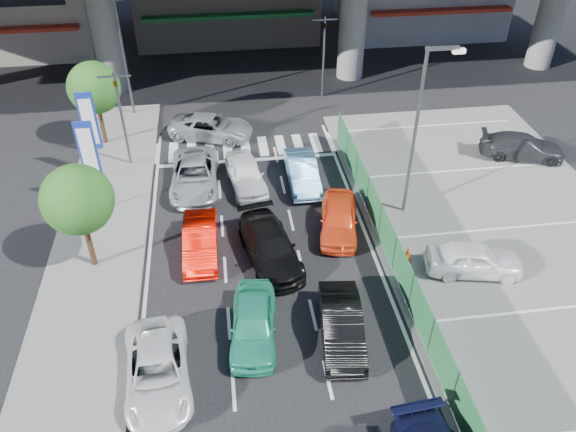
{
  "coord_description": "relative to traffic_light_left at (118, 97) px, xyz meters",
  "views": [
    {
      "loc": [
        -1.35,
        -14.55,
        15.89
      ],
      "look_at": [
        1.18,
        3.94,
        1.82
      ],
      "focal_mm": 35.0,
      "sensor_mm": 36.0,
      "label": 1
    }
  ],
  "objects": [
    {
      "name": "ground",
      "position": [
        6.2,
        -12.0,
        -3.94
      ],
      "size": [
        120.0,
        120.0,
        0.0
      ],
      "primitive_type": "plane",
      "color": "black",
      "rests_on": "ground"
    },
    {
      "name": "parking_lot",
      "position": [
        17.2,
        -10.0,
        -3.91
      ],
      "size": [
        12.0,
        28.0,
        0.06
      ],
      "primitive_type": "cube",
      "color": "#5E5E5B",
      "rests_on": "ground"
    },
    {
      "name": "sidewalk_left",
      "position": [
        -0.8,
        -8.0,
        -3.88
      ],
      "size": [
        4.0,
        30.0,
        0.12
      ],
      "primitive_type": "cube",
      "color": "#5E5E5B",
      "rests_on": "ground"
    },
    {
      "name": "fence_run",
      "position": [
        11.5,
        -11.0,
        -3.04
      ],
      "size": [
        0.16,
        22.0,
        1.8
      ],
      "primitive_type": null,
      "color": "#216336",
      "rests_on": "ground"
    },
    {
      "name": "traffic_light_left",
      "position": [
        0.0,
        0.0,
        0.0
      ],
      "size": [
        1.6,
        1.24,
        5.2
      ],
      "color": "#595B60",
      "rests_on": "ground"
    },
    {
      "name": "traffic_light_right",
      "position": [
        11.7,
        7.0,
        0.0
      ],
      "size": [
        1.6,
        1.24,
        5.2
      ],
      "color": "#595B60",
      "rests_on": "ground"
    },
    {
      "name": "street_lamp_right",
      "position": [
        13.37,
        -6.0,
        0.83
      ],
      "size": [
        1.65,
        0.22,
        8.0
      ],
      "color": "#595B60",
      "rests_on": "ground"
    },
    {
      "name": "street_lamp_left",
      "position": [
        -0.13,
        6.0,
        0.83
      ],
      "size": [
        1.65,
        0.22,
        8.0
      ],
      "color": "#595B60",
      "rests_on": "ground"
    },
    {
      "name": "signboard_near",
      "position": [
        -1.0,
        -4.01,
        -0.87
      ],
      "size": [
        0.8,
        0.14,
        4.7
      ],
      "color": "#595B60",
      "rests_on": "ground"
    },
    {
      "name": "signboard_far",
      "position": [
        -1.4,
        -1.01,
        -0.87
      ],
      "size": [
        0.8,
        0.14,
        4.7
      ],
      "color": "#595B60",
      "rests_on": "ground"
    },
    {
      "name": "tree_near",
      "position": [
        -0.8,
        -8.0,
        -0.55
      ],
      "size": [
        2.8,
        2.8,
        4.8
      ],
      "color": "#382314",
      "rests_on": "ground"
    },
    {
      "name": "tree_far",
      "position": [
        -1.6,
        2.5,
        -0.55
      ],
      "size": [
        2.8,
        2.8,
        4.8
      ],
      "color": "#382314",
      "rests_on": "ground"
    },
    {
      "name": "sedan_white_mid_left",
      "position": [
        2.16,
        -14.33,
        -3.31
      ],
      "size": [
        2.46,
        4.7,
        1.26
      ],
      "primitive_type": "imported",
      "rotation": [
        0.0,
        0.0,
        0.08
      ],
      "color": "white",
      "rests_on": "ground"
    },
    {
      "name": "taxi_teal_mid",
      "position": [
        5.49,
        -12.73,
        -3.25
      ],
      "size": [
        2.08,
        4.21,
        1.38
      ],
      "primitive_type": "imported",
      "rotation": [
        0.0,
        0.0,
        -0.11
      ],
      "color": "#28A37D",
      "rests_on": "ground"
    },
    {
      "name": "hatch_black_mid_right",
      "position": [
        8.61,
        -13.26,
        -3.26
      ],
      "size": [
        1.86,
        4.22,
        1.35
      ],
      "primitive_type": "imported",
      "rotation": [
        0.0,
        0.0,
        -0.11
      ],
      "color": "black",
      "rests_on": "ground"
    },
    {
      "name": "taxi_orange_left",
      "position": [
        3.64,
        -7.79,
        -3.27
      ],
      "size": [
        1.45,
        4.03,
        1.32
      ],
      "primitive_type": "imported",
      "rotation": [
        0.0,
        0.0,
        -0.01
      ],
      "color": "red",
      "rests_on": "ground"
    },
    {
      "name": "sedan_black_mid",
      "position": [
        6.55,
        -8.58,
        -3.25
      ],
      "size": [
        2.78,
        5.03,
        1.38
      ],
      "primitive_type": "imported",
      "rotation": [
        0.0,
        0.0,
        0.19
      ],
      "color": "black",
      "rests_on": "ground"
    },
    {
      "name": "taxi_orange_right",
      "position": [
        9.82,
        -7.07,
        -3.25
      ],
      "size": [
        2.47,
        4.31,
        1.38
      ],
      "primitive_type": "imported",
      "rotation": [
        0.0,
        0.0,
        -0.22
      ],
      "color": "#EE4819",
      "rests_on": "ground"
    },
    {
      "name": "wagon_silver_front_left",
      "position": [
        3.41,
        -2.57,
        -3.25
      ],
      "size": [
        2.43,
        5.03,
        1.38
      ],
      "primitive_type": "imported",
      "rotation": [
        0.0,
        0.0,
        -0.03
      ],
      "color": "#9FA2A6",
      "rests_on": "ground"
    },
    {
      "name": "sedan_white_front_mid",
      "position": [
        5.97,
        -2.85,
        -3.25
      ],
      "size": [
        2.17,
        4.24,
        1.38
      ],
      "primitive_type": "imported",
      "rotation": [
        0.0,
        0.0,
        0.14
      ],
      "color": "white",
      "rests_on": "ground"
    },
    {
      "name": "kei_truck_front_right",
      "position": [
        8.8,
        -3.01,
        -3.26
      ],
      "size": [
        1.43,
        4.08,
        1.34
      ],
      "primitive_type": "imported",
      "rotation": [
        0.0,
        0.0,
        -0.0
      ],
      "color": "#64A5D6",
      "rests_on": "ground"
    },
    {
      "name": "crossing_wagon_silver",
      "position": [
        4.39,
        2.45,
        -3.28
      ],
      "size": [
        5.2,
        3.58,
        1.32
      ],
      "primitive_type": "imported",
      "rotation": [
        0.0,
        0.0,
        1.25
      ],
      "color": "#94979B",
      "rests_on": "ground"
    },
    {
      "name": "parked_sedan_white",
      "position": [
        14.7,
        -10.56,
        -3.21
      ],
      "size": [
        4.15,
        2.29,
        1.34
      ],
      "primitive_type": "imported",
      "rotation": [
        0.0,
        0.0,
        1.38
      ],
      "color": "white",
      "rests_on": "parking_lot"
    },
    {
      "name": "parked_sedan_dgrey",
      "position": [
        20.96,
        -2.1,
        -3.24
      ],
      "size": [
        4.75,
        3.11,
        1.28
      ],
      "primitive_type": "imported",
      "rotation": [
        0.0,
        0.0,
        1.24
      ],
      "color": "#2E2F32",
      "rests_on": "parking_lot"
    },
    {
      "name": "traffic_cone",
      "position": [
        12.29,
        -9.47,
        -3.53
      ],
      "size": [
        0.38,
        0.38,
        0.68
      ],
      "primitive_type": "cone",
      "rotation": [
        0.0,
        0.0,
        0.1
      ],
      "color": "#D7470B",
      "rests_on": "parking_lot"
    }
  ]
}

